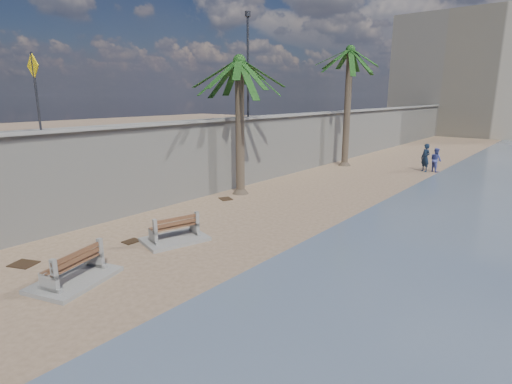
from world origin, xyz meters
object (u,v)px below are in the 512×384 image
Objects in this scene: palm_mid at (239,63)px; person_b at (436,159)px; person_a at (426,156)px; bench_near at (74,268)px; bench_far at (174,230)px; palm_back at (350,52)px.

person_b is (5.73, 12.08, -5.32)m from palm_mid.
bench_near is at bearing -64.64° from person_a.
person_b is (3.08, 18.39, 0.47)m from bench_far.
palm_back is 5.04× the size of person_b.
bench_near is 11.85m from palm_mid.
bench_far is 8.96m from palm_mid.
bench_far is at bearing -81.80° from palm_back.
bench_near is 0.34× the size of palm_mid.
palm_mid is at bearing -91.16° from palm_back.
person_b is at bearing 14.96° from palm_back.
bench_near reaches higher than bench_far.
bench_near is 21.86m from palm_back.
palm_back is at bearing 50.25° from person_b.
person_a is at bearing 84.17° from bench_near.
person_b is (5.52, 1.47, -6.60)m from palm_back.
bench_near is 1.43× the size of person_b.
palm_mid is 10.68m from palm_back.
bench_near is 21.73m from person_a.
palm_back is at bearing 88.84° from palm_mid.
palm_back reaches higher than bench_near.
bench_near is at bearing 118.18° from person_b.
palm_mid reaches higher than bench_far.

